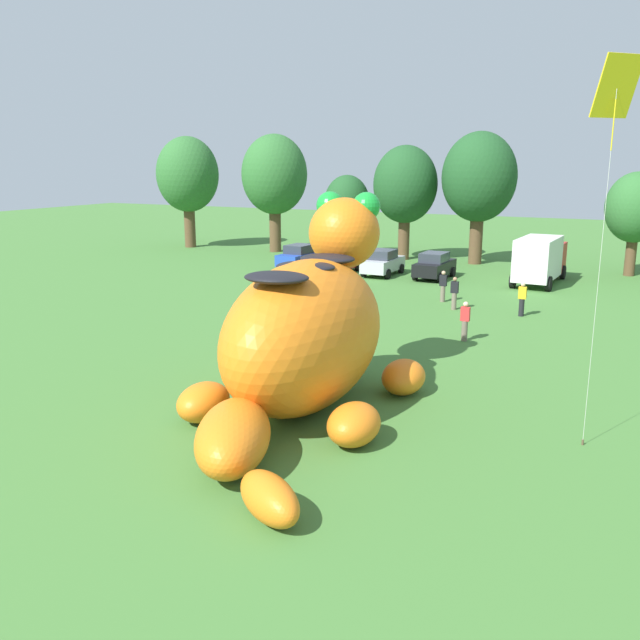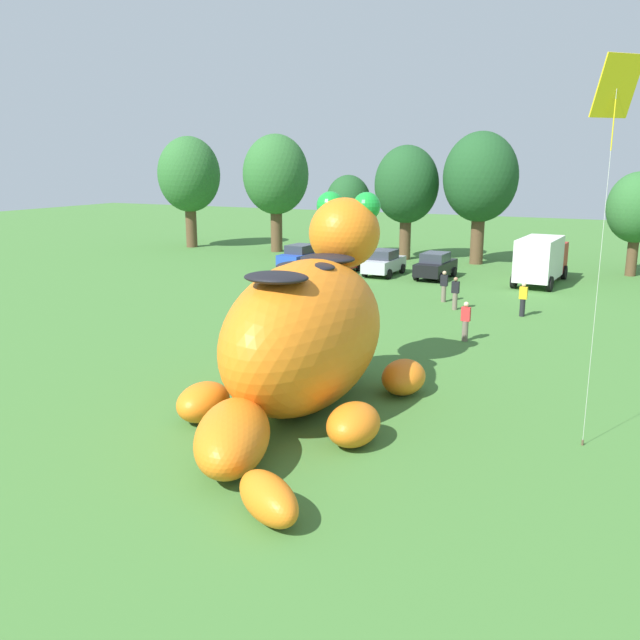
{
  "view_description": "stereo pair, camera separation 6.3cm",
  "coord_description": "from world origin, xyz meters",
  "px_view_note": "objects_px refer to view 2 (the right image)",
  "views": [
    {
      "loc": [
        9.57,
        -15.91,
        7.51
      ],
      "look_at": [
        0.4,
        2.91,
        2.55
      ],
      "focal_mm": 37.78,
      "sensor_mm": 36.0,
      "label": 1
    },
    {
      "loc": [
        9.62,
        -15.88,
        7.51
      ],
      "look_at": [
        0.4,
        2.91,
        2.55
      ],
      "focal_mm": 37.78,
      "sensor_mm": 36.0,
      "label": 2
    }
  ],
  "objects_px": {
    "car_red": "(340,260)",
    "car_blue": "(301,257)",
    "tethered_flying_kite": "(616,94)",
    "car_silver": "(384,262)",
    "box_truck": "(541,258)",
    "spectator_near_inflatable": "(523,299)",
    "spectator_mid_field": "(455,294)",
    "spectator_by_cars": "(466,322)",
    "car_black": "(436,266)",
    "spectator_wandering": "(444,287)",
    "giant_inflatable_creature": "(306,333)"
  },
  "relations": [
    {
      "from": "car_black",
      "to": "spectator_mid_field",
      "type": "xyz_separation_m",
      "value": [
        3.66,
        -8.75,
        -0.01
      ]
    },
    {
      "from": "spectator_by_cars",
      "to": "tethered_flying_kite",
      "type": "bearing_deg",
      "value": -59.01
    },
    {
      "from": "box_truck",
      "to": "spectator_mid_field",
      "type": "distance_m",
      "value": 10.2
    },
    {
      "from": "box_truck",
      "to": "spectator_wandering",
      "type": "distance_m",
      "value": 9.01
    },
    {
      "from": "car_black",
      "to": "spectator_wandering",
      "type": "bearing_deg",
      "value": -69.91
    },
    {
      "from": "giant_inflatable_creature",
      "to": "car_red",
      "type": "distance_m",
      "value": 25.93
    },
    {
      "from": "spectator_near_inflatable",
      "to": "spectator_by_cars",
      "type": "distance_m",
      "value": 6.06
    },
    {
      "from": "car_black",
      "to": "box_truck",
      "type": "height_order",
      "value": "box_truck"
    },
    {
      "from": "car_blue",
      "to": "car_silver",
      "type": "xyz_separation_m",
      "value": [
        6.34,
        -0.1,
        0.0
      ]
    },
    {
      "from": "car_blue",
      "to": "spectator_wandering",
      "type": "distance_m",
      "value": 14.27
    },
    {
      "from": "car_silver",
      "to": "spectator_near_inflatable",
      "type": "xyz_separation_m",
      "value": [
        10.59,
        -8.58,
        -0.01
      ]
    },
    {
      "from": "tethered_flying_kite",
      "to": "car_blue",
      "type": "bearing_deg",
      "value": 131.5
    },
    {
      "from": "car_blue",
      "to": "spectator_by_cars",
      "type": "height_order",
      "value": "car_blue"
    },
    {
      "from": "spectator_near_inflatable",
      "to": "spectator_mid_field",
      "type": "relative_size",
      "value": 1.0
    },
    {
      "from": "car_red",
      "to": "car_blue",
      "type": "bearing_deg",
      "value": 170.66
    },
    {
      "from": "spectator_mid_field",
      "to": "spectator_by_cars",
      "type": "height_order",
      "value": "same"
    },
    {
      "from": "tethered_flying_kite",
      "to": "car_red",
      "type": "bearing_deg",
      "value": 127.35
    },
    {
      "from": "spectator_mid_field",
      "to": "car_silver",
      "type": "bearing_deg",
      "value": 130.01
    },
    {
      "from": "car_red",
      "to": "spectator_wandering",
      "type": "height_order",
      "value": "car_red"
    },
    {
      "from": "spectator_mid_field",
      "to": "car_black",
      "type": "bearing_deg",
      "value": 112.71
    },
    {
      "from": "giant_inflatable_creature",
      "to": "car_red",
      "type": "xyz_separation_m",
      "value": [
        -9.73,
        23.99,
        -1.51
      ]
    },
    {
      "from": "car_red",
      "to": "tethered_flying_kite",
      "type": "xyz_separation_m",
      "value": [
        17.86,
        -23.4,
        8.23
      ]
    },
    {
      "from": "car_black",
      "to": "spectator_near_inflatable",
      "type": "bearing_deg",
      "value": -51.13
    },
    {
      "from": "car_red",
      "to": "spectator_by_cars",
      "type": "bearing_deg",
      "value": -48.93
    },
    {
      "from": "car_black",
      "to": "spectator_wandering",
      "type": "relative_size",
      "value": 2.43
    },
    {
      "from": "car_blue",
      "to": "box_truck",
      "type": "height_order",
      "value": "box_truck"
    },
    {
      "from": "car_black",
      "to": "spectator_by_cars",
      "type": "bearing_deg",
      "value": -68.76
    },
    {
      "from": "car_silver",
      "to": "tethered_flying_kite",
      "type": "xyz_separation_m",
      "value": [
        14.85,
        -23.84,
        8.23
      ]
    },
    {
      "from": "spectator_near_inflatable",
      "to": "car_red",
      "type": "bearing_deg",
      "value": 149.11
    },
    {
      "from": "spectator_mid_field",
      "to": "tethered_flying_kite",
      "type": "distance_m",
      "value": 18.97
    },
    {
      "from": "spectator_wandering",
      "to": "tethered_flying_kite",
      "type": "distance_m",
      "value": 20.78
    },
    {
      "from": "spectator_mid_field",
      "to": "tethered_flying_kite",
      "type": "xyz_separation_m",
      "value": [
        7.66,
        -15.28,
        8.24
      ]
    },
    {
      "from": "car_red",
      "to": "car_black",
      "type": "relative_size",
      "value": 0.99
    },
    {
      "from": "box_truck",
      "to": "car_black",
      "type": "bearing_deg",
      "value": -170.91
    },
    {
      "from": "spectator_by_cars",
      "to": "tethered_flying_kite",
      "type": "xyz_separation_m",
      "value": [
        5.62,
        -9.36,
        8.24
      ]
    },
    {
      "from": "car_silver",
      "to": "car_black",
      "type": "xyz_separation_m",
      "value": [
        3.53,
        0.19,
        0.0
      ]
    },
    {
      "from": "spectator_mid_field",
      "to": "car_red",
      "type": "bearing_deg",
      "value": 141.47
    },
    {
      "from": "car_silver",
      "to": "spectator_by_cars",
      "type": "height_order",
      "value": "car_silver"
    },
    {
      "from": "car_blue",
      "to": "tethered_flying_kite",
      "type": "xyz_separation_m",
      "value": [
        21.19,
        -23.94,
        8.23
      ]
    },
    {
      "from": "car_red",
      "to": "car_silver",
      "type": "bearing_deg",
      "value": 8.39
    },
    {
      "from": "car_red",
      "to": "car_silver",
      "type": "height_order",
      "value": "same"
    },
    {
      "from": "box_truck",
      "to": "tethered_flying_kite",
      "type": "relative_size",
      "value": 0.65
    },
    {
      "from": "spectator_by_cars",
      "to": "spectator_wandering",
      "type": "height_order",
      "value": "same"
    },
    {
      "from": "car_red",
      "to": "box_truck",
      "type": "height_order",
      "value": "box_truck"
    },
    {
      "from": "car_red",
      "to": "spectator_wandering",
      "type": "xyz_separation_m",
      "value": [
        9.12,
        -6.44,
        -0.01
      ]
    },
    {
      "from": "spectator_near_inflatable",
      "to": "spectator_wandering",
      "type": "height_order",
      "value": "same"
    },
    {
      "from": "box_truck",
      "to": "spectator_mid_field",
      "type": "height_order",
      "value": "box_truck"
    },
    {
      "from": "car_red",
      "to": "spectator_mid_field",
      "type": "xyz_separation_m",
      "value": [
        10.2,
        -8.12,
        -0.01
      ]
    },
    {
      "from": "spectator_by_cars",
      "to": "spectator_wandering",
      "type": "distance_m",
      "value": 8.22
    },
    {
      "from": "giant_inflatable_creature",
      "to": "spectator_wandering",
      "type": "relative_size",
      "value": 7.25
    }
  ]
}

